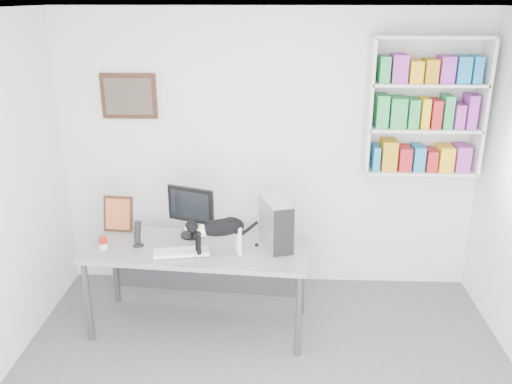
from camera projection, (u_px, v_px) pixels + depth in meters
room at (262, 244)px, 3.32m from camera, size 4.01×4.01×2.70m
bookshelf at (425, 106)px, 4.83m from camera, size 1.03×0.28×1.24m
wall_art at (129, 96)px, 5.03m from camera, size 0.52×0.04×0.42m
desk at (199, 287)px, 4.71m from camera, size 1.92×0.87×0.78m
monitor at (191, 212)px, 4.71m from camera, size 0.48×0.35×0.46m
keyboard at (181, 252)px, 4.45m from camera, size 0.48×0.26×0.03m
pc_tower at (276, 223)px, 4.53m from camera, size 0.30×0.45×0.41m
speaker at (138, 233)px, 4.56m from camera, size 0.14×0.14×0.23m
leaning_print at (118, 213)px, 4.86m from camera, size 0.28×0.13×0.33m
soup_can at (103, 243)px, 4.53m from camera, size 0.08×0.08×0.10m
cat at (220, 237)px, 4.37m from camera, size 0.56×0.31×0.34m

